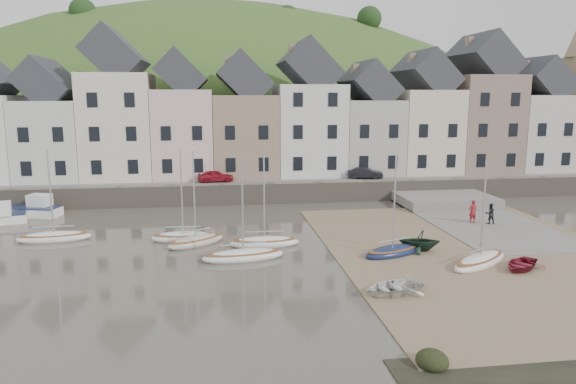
{
  "coord_description": "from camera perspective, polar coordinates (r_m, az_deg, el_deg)",
  "views": [
    {
      "loc": [
        -4.9,
        -29.19,
        9.57
      ],
      "look_at": [
        0.0,
        6.0,
        3.0
      ],
      "focal_mm": 32.97,
      "sensor_mm": 36.0,
      "label": 1
    }
  ],
  "objects": [
    {
      "name": "ground",
      "position": [
        31.1,
        1.54,
        -7.44
      ],
      "size": [
        160.0,
        160.0,
        0.0
      ],
      "primitive_type": "plane",
      "color": "#484239",
      "rests_on": "ground"
    },
    {
      "name": "quay_land",
      "position": [
        62.01,
        -3.32,
        2.28
      ],
      "size": [
        90.0,
        30.0,
        1.5
      ],
      "primitive_type": "cube",
      "color": "#385722",
      "rests_on": "ground"
    },
    {
      "name": "quay_street",
      "position": [
        50.57,
        -2.27,
        1.34
      ],
      "size": [
        70.0,
        7.0,
        0.1
      ],
      "primitive_type": "cube",
      "color": "slate",
      "rests_on": "quay_land"
    },
    {
      "name": "seawall",
      "position": [
        47.25,
        -1.84,
        -0.1
      ],
      "size": [
        70.0,
        1.2,
        1.8
      ],
      "primitive_type": "cube",
      "color": "slate",
      "rests_on": "ground"
    },
    {
      "name": "beach",
      "position": [
        34.58,
        19.94,
        -6.18
      ],
      "size": [
        18.0,
        26.0,
        0.06
      ],
      "primitive_type": "cube",
      "color": "#80684D",
      "rests_on": "ground"
    },
    {
      "name": "slipway",
      "position": [
        43.24,
        19.73,
        -2.86
      ],
      "size": [
        8.0,
        18.0,
        0.12
      ],
      "primitive_type": "cube",
      "color": "slate",
      "rests_on": "ground"
    },
    {
      "name": "hillside",
      "position": [
        93.35,
        -7.69,
        -6.8
      ],
      "size": [
        134.4,
        84.0,
        84.0
      ],
      "color": "#385722",
      "rests_on": "ground"
    },
    {
      "name": "townhouse_terrace",
      "position": [
        53.65,
        -0.8,
        8.08
      ],
      "size": [
        61.05,
        8.0,
        13.93
      ],
      "color": "silver",
      "rests_on": "quay_land"
    },
    {
      "name": "sailboat_0",
      "position": [
        38.49,
        -23.91,
        -4.44
      ],
      "size": [
        4.87,
        2.02,
        6.32
      ],
      "color": "white",
      "rests_on": "ground"
    },
    {
      "name": "sailboat_1",
      "position": [
        35.9,
        -11.23,
        -4.75
      ],
      "size": [
        4.28,
        1.66,
        6.32
      ],
      "color": "white",
      "rests_on": "ground"
    },
    {
      "name": "sailboat_2",
      "position": [
        34.76,
        -9.92,
        -5.21
      ],
      "size": [
        4.22,
        3.55,
        6.32
      ],
      "color": "beige",
      "rests_on": "ground"
    },
    {
      "name": "sailboat_3",
      "position": [
        31.4,
        -4.84,
        -6.8
      ],
      "size": [
        5.05,
        2.18,
        6.32
      ],
      "color": "white",
      "rests_on": "ground"
    },
    {
      "name": "sailboat_4",
      "position": [
        34.06,
        -2.54,
        -5.39
      ],
      "size": [
        4.48,
        1.53,
        6.32
      ],
      "color": "white",
      "rests_on": "ground"
    },
    {
      "name": "sailboat_5",
      "position": [
        32.66,
        11.22,
        -6.28
      ],
      "size": [
        4.28,
        2.94,
        6.32
      ],
      "color": "#152042",
      "rests_on": "ground"
    },
    {
      "name": "sailboat_6",
      "position": [
        32.25,
        20.0,
        -6.95
      ],
      "size": [
        5.0,
        4.12,
        6.32
      ],
      "color": "white",
      "rests_on": "ground"
    },
    {
      "name": "motorboat_2",
      "position": [
        46.92,
        -25.81,
        -1.63
      ],
      "size": [
        4.96,
        2.97,
        1.7
      ],
      "color": "white",
      "rests_on": "ground"
    },
    {
      "name": "rowboat_white",
      "position": [
        26.5,
        11.26,
        -10.02
      ],
      "size": [
        3.54,
        2.92,
        0.64
      ],
      "primitive_type": "imported",
      "rotation": [
        0.0,
        0.0,
        -1.31
      ],
      "color": "silver",
      "rests_on": "beach"
    },
    {
      "name": "rowboat_green",
      "position": [
        33.68,
        14.0,
        -5.09
      ],
      "size": [
        2.86,
        2.6,
        1.3
      ],
      "primitive_type": "imported",
      "rotation": [
        0.0,
        0.0,
        -1.78
      ],
      "color": "black",
      "rests_on": "beach"
    },
    {
      "name": "rowboat_red",
      "position": [
        32.11,
        23.84,
        -7.13
      ],
      "size": [
        3.43,
        3.29,
        0.58
      ],
      "primitive_type": "imported",
      "rotation": [
        0.0,
        0.0,
        -0.91
      ],
      "color": "maroon",
      "rests_on": "beach"
    },
    {
      "name": "person_red",
      "position": [
        41.7,
        19.29,
        -1.99
      ],
      "size": [
        0.69,
        0.5,
        1.75
      ],
      "primitive_type": "imported",
      "rotation": [
        0.0,
        0.0,
        3.28
      ],
      "color": "maroon",
      "rests_on": "slipway"
    },
    {
      "name": "person_dark",
      "position": [
        41.92,
        20.95,
        -2.19
      ],
      "size": [
        0.8,
        0.65,
        1.53
      ],
      "primitive_type": "imported",
      "rotation": [
        0.0,
        0.0,
        3.04
      ],
      "color": "black",
      "rests_on": "slipway"
    },
    {
      "name": "car_left",
      "position": [
        49.25,
        -7.8,
        1.72
      ],
      "size": [
        3.35,
        1.57,
        1.11
      ],
      "primitive_type": "imported",
      "rotation": [
        0.0,
        0.0,
        1.65
      ],
      "color": "maroon",
      "rests_on": "quay_street"
    },
    {
      "name": "car_right",
      "position": [
        51.28,
        8.34,
        2.05
      ],
      "size": [
        3.58,
        2.15,
        1.12
      ],
      "primitive_type": "imported",
      "rotation": [
        0.0,
        0.0,
        1.26
      ],
      "color": "black",
      "rests_on": "quay_street"
    }
  ]
}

